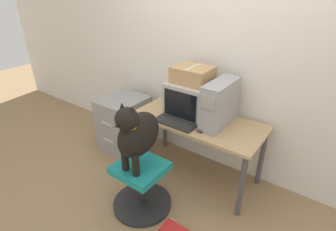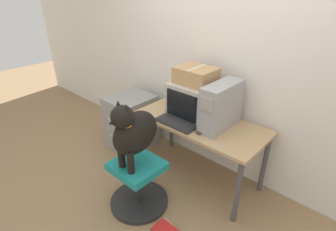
{
  "view_description": "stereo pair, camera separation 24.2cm",
  "coord_description": "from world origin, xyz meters",
  "px_view_note": "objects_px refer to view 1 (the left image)",
  "views": [
    {
      "loc": [
        1.16,
        -1.79,
        1.97
      ],
      "look_at": [
        -0.16,
        0.01,
        0.84
      ],
      "focal_mm": 28.0,
      "sensor_mm": 36.0,
      "label": 1
    },
    {
      "loc": [
        1.35,
        -1.64,
        1.97
      ],
      "look_at": [
        -0.16,
        0.01,
        0.84
      ],
      "focal_mm": 28.0,
      "sensor_mm": 36.0,
      "label": 2
    }
  ],
  "objects_px": {
    "dog": "(137,133)",
    "office_chair": "(141,187)",
    "pc_tower": "(220,104)",
    "cardboard_box": "(193,75)",
    "crt_monitor": "(191,98)",
    "filing_cabinet": "(124,123)",
    "keyboard": "(175,123)"
  },
  "relations": [
    {
      "from": "dog",
      "to": "filing_cabinet",
      "type": "height_order",
      "value": "dog"
    },
    {
      "from": "dog",
      "to": "office_chair",
      "type": "bearing_deg",
      "value": 90.0
    },
    {
      "from": "keyboard",
      "to": "cardboard_box",
      "type": "distance_m",
      "value": 0.52
    },
    {
      "from": "filing_cabinet",
      "to": "dog",
      "type": "bearing_deg",
      "value": -37.99
    },
    {
      "from": "pc_tower",
      "to": "keyboard",
      "type": "distance_m",
      "value": 0.48
    },
    {
      "from": "crt_monitor",
      "to": "filing_cabinet",
      "type": "relative_size",
      "value": 0.66
    },
    {
      "from": "pc_tower",
      "to": "cardboard_box",
      "type": "bearing_deg",
      "value": 172.21
    },
    {
      "from": "crt_monitor",
      "to": "office_chair",
      "type": "relative_size",
      "value": 0.79
    },
    {
      "from": "office_chair",
      "to": "filing_cabinet",
      "type": "distance_m",
      "value": 1.11
    },
    {
      "from": "crt_monitor",
      "to": "filing_cabinet",
      "type": "height_order",
      "value": "crt_monitor"
    },
    {
      "from": "keyboard",
      "to": "filing_cabinet",
      "type": "distance_m",
      "value": 1.0
    },
    {
      "from": "crt_monitor",
      "to": "dog",
      "type": "xyz_separation_m",
      "value": [
        -0.04,
        -0.81,
        -0.05
      ]
    },
    {
      "from": "pc_tower",
      "to": "keyboard",
      "type": "height_order",
      "value": "pc_tower"
    },
    {
      "from": "keyboard",
      "to": "dog",
      "type": "height_order",
      "value": "dog"
    },
    {
      "from": "pc_tower",
      "to": "dog",
      "type": "distance_m",
      "value": 0.87
    },
    {
      "from": "filing_cabinet",
      "to": "keyboard",
      "type": "bearing_deg",
      "value": -10.62
    },
    {
      "from": "dog",
      "to": "cardboard_box",
      "type": "distance_m",
      "value": 0.87
    },
    {
      "from": "pc_tower",
      "to": "cardboard_box",
      "type": "relative_size",
      "value": 1.34
    },
    {
      "from": "office_chair",
      "to": "cardboard_box",
      "type": "xyz_separation_m",
      "value": [
        0.04,
        0.8,
        0.91
      ]
    },
    {
      "from": "office_chair",
      "to": "cardboard_box",
      "type": "distance_m",
      "value": 1.21
    },
    {
      "from": "keyboard",
      "to": "office_chair",
      "type": "xyz_separation_m",
      "value": [
        -0.04,
        -0.49,
        -0.49
      ]
    },
    {
      "from": "office_chair",
      "to": "dog",
      "type": "bearing_deg",
      "value": -90.0
    },
    {
      "from": "keyboard",
      "to": "office_chair",
      "type": "height_order",
      "value": "keyboard"
    },
    {
      "from": "pc_tower",
      "to": "dog",
      "type": "relative_size",
      "value": 0.78
    },
    {
      "from": "cardboard_box",
      "to": "pc_tower",
      "type": "bearing_deg",
      "value": -7.79
    },
    {
      "from": "office_chair",
      "to": "filing_cabinet",
      "type": "bearing_deg",
      "value": 142.75
    },
    {
      "from": "office_chair",
      "to": "cardboard_box",
      "type": "relative_size",
      "value": 1.51
    },
    {
      "from": "filing_cabinet",
      "to": "office_chair",
      "type": "bearing_deg",
      "value": -37.25
    },
    {
      "from": "crt_monitor",
      "to": "filing_cabinet",
      "type": "xyz_separation_m",
      "value": [
        -0.91,
        -0.13,
        -0.54
      ]
    },
    {
      "from": "pc_tower",
      "to": "filing_cabinet",
      "type": "bearing_deg",
      "value": -176.09
    },
    {
      "from": "filing_cabinet",
      "to": "pc_tower",
      "type": "bearing_deg",
      "value": 3.91
    },
    {
      "from": "office_chair",
      "to": "filing_cabinet",
      "type": "height_order",
      "value": "filing_cabinet"
    }
  ]
}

